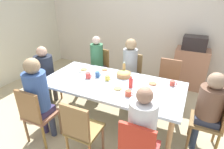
# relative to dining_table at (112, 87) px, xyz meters

# --- Properties ---
(ground_plane) EXTENTS (6.77, 6.77, 0.00)m
(ground_plane) POSITION_rel_dining_table_xyz_m (0.00, 0.00, -0.66)
(ground_plane) COLOR tan
(wall_back) EXTENTS (5.88, 0.12, 2.60)m
(wall_back) POSITION_rel_dining_table_xyz_m (0.00, 2.15, 0.64)
(wall_back) COLOR beige
(wall_back) RESTS_ON ground_plane
(dining_table) EXTENTS (2.23, 1.06, 0.72)m
(dining_table) POSITION_rel_dining_table_xyz_m (0.00, 0.00, 0.00)
(dining_table) COLOR silver
(dining_table) RESTS_ON ground_plane
(chair_0) EXTENTS (0.40, 0.40, 0.90)m
(chair_0) POSITION_rel_dining_table_xyz_m (1.49, 0.00, -0.14)
(chair_0) COLOR olive
(chair_0) RESTS_ON ground_plane
(person_0) EXTENTS (0.33, 0.33, 1.17)m
(person_0) POSITION_rel_dining_table_xyz_m (1.40, 0.00, 0.06)
(person_0) COLOR #2F3B51
(person_0) RESTS_ON ground_plane
(chair_1) EXTENTS (0.40, 0.40, 0.90)m
(chair_1) POSITION_rel_dining_table_xyz_m (0.74, -0.91, -0.14)
(chair_1) COLOR red
(chair_1) RESTS_ON ground_plane
(person_1) EXTENTS (0.30, 0.30, 1.23)m
(person_1) POSITION_rel_dining_table_xyz_m (0.74, -0.82, 0.08)
(person_1) COLOR #373A49
(person_1) RESTS_ON ground_plane
(chair_2) EXTENTS (0.40, 0.40, 0.90)m
(chair_2) POSITION_rel_dining_table_xyz_m (-0.74, 0.91, -0.14)
(chair_2) COLOR brown
(chair_2) RESTS_ON ground_plane
(person_2) EXTENTS (0.30, 0.30, 1.22)m
(person_2) POSITION_rel_dining_table_xyz_m (-0.74, 0.82, 0.05)
(person_2) COLOR #555644
(person_2) RESTS_ON ground_plane
(chair_3) EXTENTS (0.40, 0.40, 0.90)m
(chair_3) POSITION_rel_dining_table_xyz_m (0.00, -0.91, -0.14)
(chair_3) COLOR olive
(chair_3) RESTS_ON ground_plane
(chair_4) EXTENTS (0.40, 0.40, 0.90)m
(chair_4) POSITION_rel_dining_table_xyz_m (0.74, 0.91, -0.14)
(chair_4) COLOR olive
(chair_4) RESTS_ON ground_plane
(chair_5) EXTENTS (0.40, 0.40, 0.90)m
(chair_5) POSITION_rel_dining_table_xyz_m (0.00, 0.91, -0.14)
(chair_5) COLOR #946441
(chair_5) RESTS_ON ground_plane
(person_5) EXTENTS (0.30, 0.30, 1.25)m
(person_5) POSITION_rel_dining_table_xyz_m (-0.00, 0.82, 0.09)
(person_5) COLOR brown
(person_5) RESTS_ON ground_plane
(chair_6) EXTENTS (0.40, 0.40, 0.90)m
(chair_6) POSITION_rel_dining_table_xyz_m (-1.49, 0.00, -0.14)
(chair_6) COLOR olive
(chair_6) RESTS_ON ground_plane
(person_6) EXTENTS (0.33, 0.33, 1.14)m
(person_6) POSITION_rel_dining_table_xyz_m (-1.40, 0.00, 0.04)
(person_6) COLOR #484344
(person_6) RESTS_ON ground_plane
(chair_7) EXTENTS (0.40, 0.40, 0.90)m
(chair_7) POSITION_rel_dining_table_xyz_m (-0.74, -0.91, -0.14)
(chair_7) COLOR #925B41
(chair_7) RESTS_ON ground_plane
(person_7) EXTENTS (0.31, 0.31, 1.30)m
(person_7) POSITION_rel_dining_table_xyz_m (-0.74, -0.82, 0.12)
(person_7) COLOR #352B52
(person_7) RESTS_ON ground_plane
(plate_0) EXTENTS (0.23, 0.23, 0.04)m
(plate_0) POSITION_rel_dining_table_xyz_m (0.60, 0.21, 0.08)
(plate_0) COLOR silver
(plate_0) RESTS_ON dining_table
(plate_1) EXTENTS (0.23, 0.23, 0.04)m
(plate_1) POSITION_rel_dining_table_xyz_m (0.17, -0.16, 0.08)
(plate_1) COLOR white
(plate_1) RESTS_ON dining_table
(plate_2) EXTENTS (0.23, 0.23, 0.04)m
(plate_2) POSITION_rel_dining_table_xyz_m (-0.68, 0.23, 0.08)
(plate_2) COLOR #EDE4C3
(plate_2) RESTS_ON dining_table
(plate_3) EXTENTS (0.20, 0.20, 0.04)m
(plate_3) POSITION_rel_dining_table_xyz_m (-0.32, 0.38, 0.08)
(plate_3) COLOR silver
(plate_3) RESTS_ON dining_table
(bowl_0) EXTENTS (0.24, 0.24, 0.09)m
(bowl_0) POSITION_rel_dining_table_xyz_m (0.08, 0.30, 0.11)
(bowl_0) COLOR #A16E3F
(bowl_0) RESTS_ON dining_table
(cup_0) EXTENTS (0.12, 0.09, 0.09)m
(cup_0) POSITION_rel_dining_table_xyz_m (-0.44, -0.01, 0.11)
(cup_0) COLOR #D14440
(cup_0) RESTS_ON dining_table
(cup_1) EXTENTS (0.11, 0.07, 0.10)m
(cup_1) POSITION_rel_dining_table_xyz_m (-0.31, 0.09, 0.11)
(cup_1) COLOR #38619D
(cup_1) RESTS_ON dining_table
(cup_2) EXTENTS (0.13, 0.09, 0.08)m
(cup_2) POSITION_rel_dining_table_xyz_m (0.37, -0.25, 0.10)
(cup_2) COLOR #C84D34
(cup_2) RESTS_ON dining_table
(cup_3) EXTENTS (0.11, 0.08, 0.09)m
(cup_3) POSITION_rel_dining_table_xyz_m (-0.11, 0.05, 0.11)
(cup_3) COLOR #E6CA50
(cup_3) RESTS_ON dining_table
(cup_4) EXTENTS (0.11, 0.08, 0.08)m
(cup_4) POSITION_rel_dining_table_xyz_m (0.88, 0.33, 0.10)
(cup_4) COLOR #CF4B3D
(cup_4) RESTS_ON dining_table
(bottle_0) EXTENTS (0.05, 0.05, 0.22)m
(bottle_0) POSITION_rel_dining_table_xyz_m (0.04, 0.40, 0.17)
(bottle_0) COLOR tan
(bottle_0) RESTS_ON dining_table
(bottle_1) EXTENTS (0.06, 0.06, 0.18)m
(bottle_1) POSITION_rel_dining_table_xyz_m (0.32, -0.01, 0.15)
(bottle_1) COLOR red
(bottle_1) RESTS_ON dining_table
(side_cabinet) EXTENTS (0.70, 0.44, 0.90)m
(side_cabinet) POSITION_rel_dining_table_xyz_m (1.07, 1.85, -0.21)
(side_cabinet) COLOR #B2785A
(side_cabinet) RESTS_ON ground_plane
(microwave) EXTENTS (0.48, 0.36, 0.28)m
(microwave) POSITION_rel_dining_table_xyz_m (1.07, 1.85, 0.38)
(microwave) COLOR black
(microwave) RESTS_ON side_cabinet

